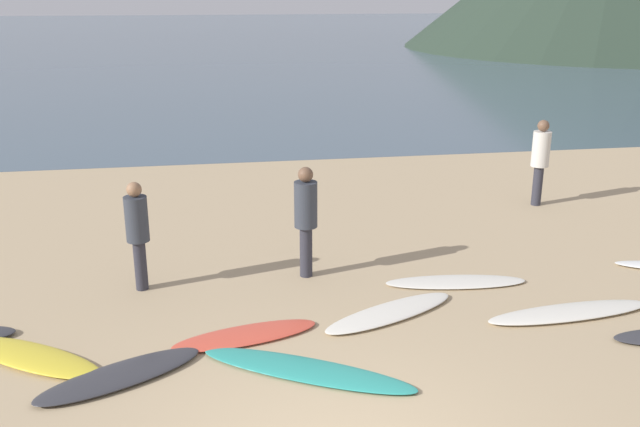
# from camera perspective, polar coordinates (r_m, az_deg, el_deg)

# --- Properties ---
(ground_plane) EXTENTS (120.00, 120.00, 0.20)m
(ground_plane) POSITION_cam_1_polar(r_m,az_deg,el_deg) (15.93, -5.23, 1.91)
(ground_plane) COLOR tan
(ground_plane) RESTS_ON ground
(ocean_water) EXTENTS (140.00, 100.00, 0.01)m
(ocean_water) POSITION_cam_1_polar(r_m,az_deg,el_deg) (67.69, -8.78, 14.24)
(ocean_water) COLOR #475B6B
(ocean_water) RESTS_ON ground
(surfboard_1) EXTENTS (2.05, 1.65, 0.10)m
(surfboard_1) POSITION_cam_1_polar(r_m,az_deg,el_deg) (9.28, -22.47, -10.82)
(surfboard_1) COLOR yellow
(surfboard_1) RESTS_ON ground
(surfboard_2) EXTENTS (2.04, 1.44, 0.10)m
(surfboard_2) POSITION_cam_1_polar(r_m,az_deg,el_deg) (8.57, -16.05, -12.61)
(surfboard_2) COLOR #333338
(surfboard_2) RESTS_ON ground
(surfboard_3) EXTENTS (2.00, 0.97, 0.07)m
(surfboard_3) POSITION_cam_1_polar(r_m,az_deg,el_deg) (9.17, -6.11, -9.88)
(surfboard_3) COLOR #D84C38
(surfboard_3) RESTS_ON ground
(surfboard_4) EXTENTS (2.60, 1.80, 0.07)m
(surfboard_4) POSITION_cam_1_polar(r_m,az_deg,el_deg) (8.37, -1.13, -12.69)
(surfboard_4) COLOR teal
(surfboard_4) RESTS_ON ground
(surfboard_5) EXTENTS (2.19, 1.40, 0.08)m
(surfboard_5) POSITION_cam_1_polar(r_m,az_deg,el_deg) (9.74, 5.76, -8.07)
(surfboard_5) COLOR silver
(surfboard_5) RESTS_ON ground
(surfboard_6) EXTENTS (2.20, 0.76, 0.06)m
(surfboard_6) POSITION_cam_1_polar(r_m,az_deg,el_deg) (10.86, 11.05, -5.52)
(surfboard_6) COLOR silver
(surfboard_6) RESTS_ON ground
(surfboard_7) EXTENTS (2.49, 0.72, 0.09)m
(surfboard_7) POSITION_cam_1_polar(r_m,az_deg,el_deg) (10.28, 19.75, -7.62)
(surfboard_7) COLOR silver
(surfboard_7) RESTS_ON ground
(person_0) EXTENTS (0.35, 0.35, 1.76)m
(person_0) POSITION_cam_1_polar(r_m,az_deg,el_deg) (10.60, -1.17, 0.04)
(person_0) COLOR #2D2D38
(person_0) RESTS_ON ground
(person_1) EXTENTS (0.36, 0.36, 1.78)m
(person_1) POSITION_cam_1_polar(r_m,az_deg,el_deg) (14.89, 17.61, 4.55)
(person_1) COLOR #2D2D38
(person_1) RESTS_ON ground
(person_2) EXTENTS (0.34, 0.34, 1.66)m
(person_2) POSITION_cam_1_polar(r_m,az_deg,el_deg) (10.48, -14.74, -1.10)
(person_2) COLOR #2D2D38
(person_2) RESTS_ON ground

